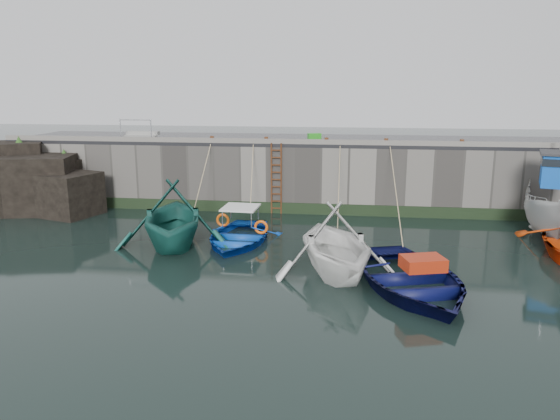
# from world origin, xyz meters

# --- Properties ---
(ground) EXTENTS (120.00, 120.00, 0.00)m
(ground) POSITION_xyz_m (0.00, 0.00, 0.00)
(ground) COLOR black
(ground) RESTS_ON ground
(quay_back) EXTENTS (30.00, 5.00, 3.00)m
(quay_back) POSITION_xyz_m (0.00, 12.50, 1.50)
(quay_back) COLOR slate
(quay_back) RESTS_ON ground
(road_back) EXTENTS (30.00, 5.00, 0.16)m
(road_back) POSITION_xyz_m (0.00, 12.50, 3.08)
(road_back) COLOR black
(road_back) RESTS_ON quay_back
(kerb_back) EXTENTS (30.00, 0.30, 0.20)m
(kerb_back) POSITION_xyz_m (0.00, 10.15, 3.26)
(kerb_back) COLOR slate
(kerb_back) RESTS_ON road_back
(algae_back) EXTENTS (30.00, 0.08, 0.50)m
(algae_back) POSITION_xyz_m (0.00, 9.96, 0.25)
(algae_back) COLOR black
(algae_back) RESTS_ON ground
(rock_outcrop) EXTENTS (5.85, 4.24, 3.41)m
(rock_outcrop) POSITION_xyz_m (-12.92, 9.11, 1.26)
(rock_outcrop) COLOR black
(rock_outcrop) RESTS_ON ground
(ladder) EXTENTS (0.51, 0.08, 3.20)m
(ladder) POSITION_xyz_m (-2.00, 9.91, 1.59)
(ladder) COLOR #3F1E0F
(ladder) RESTS_ON ground
(boat_near_white) EXTENTS (5.57, 6.06, 2.69)m
(boat_near_white) POSITION_xyz_m (-5.08, 4.61, 0.00)
(boat_near_white) COLOR #195A50
(boat_near_white) RESTS_ON ground
(boat_near_white_rope) EXTENTS (0.04, 3.89, 3.10)m
(boat_near_white_rope) POSITION_xyz_m (-5.08, 8.56, 0.00)
(boat_near_white_rope) COLOR tan
(boat_near_white_rope) RESTS_ON ground
(boat_near_blue) EXTENTS (3.37, 4.60, 0.93)m
(boat_near_blue) POSITION_xyz_m (-2.79, 5.21, 0.00)
(boat_near_blue) COLOR #0C45B9
(boat_near_blue) RESTS_ON ground
(boat_near_blue_rope) EXTENTS (0.04, 3.47, 3.10)m
(boat_near_blue_rope) POSITION_xyz_m (-2.79, 8.85, 0.00)
(boat_near_blue_rope) COLOR tan
(boat_near_blue_rope) RESTS_ON ground
(boat_near_blacktrim) EXTENTS (5.35, 5.78, 2.52)m
(boat_near_blacktrim) POSITION_xyz_m (0.92, 2.28, 0.00)
(boat_near_blacktrim) COLOR white
(boat_near_blacktrim) RESTS_ON ground
(boat_near_blacktrim_rope) EXTENTS (0.04, 5.83, 3.10)m
(boat_near_blacktrim_rope) POSITION_xyz_m (0.92, 7.39, 0.00)
(boat_near_blacktrim_rope) COLOR tan
(boat_near_blacktrim_rope) RESTS_ON ground
(boat_near_navy) EXTENTS (5.45, 6.52, 1.16)m
(boat_near_navy) POSITION_xyz_m (3.12, 1.20, 0.00)
(boat_near_navy) COLOR #090D3C
(boat_near_navy) RESTS_ON ground
(boat_near_navy_rope) EXTENTS (0.04, 6.81, 3.10)m
(boat_near_navy_rope) POSITION_xyz_m (3.12, 6.85, 0.00)
(boat_near_navy_rope) COLOR tan
(boat_near_navy_rope) RESTS_ON ground
(boat_far_white) EXTENTS (3.85, 6.50, 5.36)m
(boat_far_white) POSITION_xyz_m (9.29, 7.91, 1.01)
(boat_far_white) COLOR silver
(boat_far_white) RESTS_ON ground
(fish_crate) EXTENTS (0.70, 0.52, 0.27)m
(fish_crate) POSITION_xyz_m (-0.49, 12.45, 3.29)
(fish_crate) COLOR #22941A
(fish_crate) RESTS_ON road_back
(railing) EXTENTS (1.60, 1.05, 1.00)m
(railing) POSITION_xyz_m (-8.75, 11.25, 3.36)
(railing) COLOR #A5A8AD
(railing) RESTS_ON road_back
(bollard_a) EXTENTS (0.18, 0.18, 0.28)m
(bollard_a) POSITION_xyz_m (-5.00, 10.25, 3.30)
(bollard_a) COLOR #3F1E0F
(bollard_a) RESTS_ON road_back
(bollard_b) EXTENTS (0.18, 0.18, 0.28)m
(bollard_b) POSITION_xyz_m (-2.50, 10.25, 3.30)
(bollard_b) COLOR #3F1E0F
(bollard_b) RESTS_ON road_back
(bollard_c) EXTENTS (0.18, 0.18, 0.28)m
(bollard_c) POSITION_xyz_m (0.20, 10.25, 3.30)
(bollard_c) COLOR #3F1E0F
(bollard_c) RESTS_ON road_back
(bollard_d) EXTENTS (0.18, 0.18, 0.28)m
(bollard_d) POSITION_xyz_m (2.80, 10.25, 3.30)
(bollard_d) COLOR #3F1E0F
(bollard_d) RESTS_ON road_back
(bollard_e) EXTENTS (0.18, 0.18, 0.28)m
(bollard_e) POSITION_xyz_m (6.00, 10.25, 3.30)
(bollard_e) COLOR #3F1E0F
(bollard_e) RESTS_ON road_back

